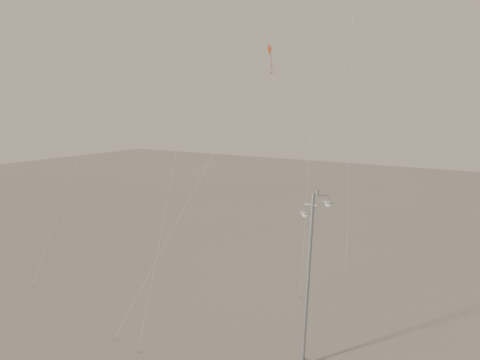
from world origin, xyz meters
The scene contains 2 objects.
street_lamp centered at (4.44, 2.49, 4.53)m, with size 1.51×0.83×8.50m.
kite_3 centered at (-2.36, 6.29, 11.37)m, with size 4.16×9.55×15.71m.
Camera 1 is at (14.65, -19.10, 12.54)m, focal length 40.00 mm.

